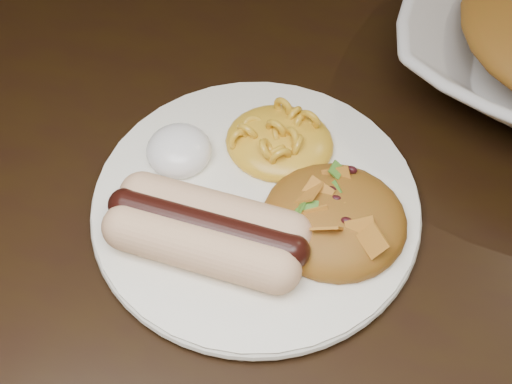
# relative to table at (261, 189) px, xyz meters

# --- Properties ---
(table) EXTENTS (1.60, 0.90, 0.75)m
(table) POSITION_rel_table_xyz_m (0.00, 0.00, 0.00)
(table) COLOR black
(table) RESTS_ON floor
(plate) EXTENTS (0.25, 0.25, 0.01)m
(plate) POSITION_rel_table_xyz_m (0.02, -0.08, 0.10)
(plate) COLOR white
(plate) RESTS_ON table
(hotdog) EXTENTS (0.13, 0.07, 0.03)m
(hotdog) POSITION_rel_table_xyz_m (-0.00, -0.13, 0.12)
(hotdog) COLOR #FAC496
(hotdog) RESTS_ON plate
(mac_and_cheese) EXTENTS (0.10, 0.10, 0.03)m
(mac_and_cheese) POSITION_rel_table_xyz_m (0.02, -0.03, 0.12)
(mac_and_cheese) COLOR gold
(mac_and_cheese) RESTS_ON plate
(sour_cream) EXTENTS (0.06, 0.06, 0.03)m
(sour_cream) POSITION_rel_table_xyz_m (-0.05, -0.06, 0.12)
(sour_cream) COLOR white
(sour_cream) RESTS_ON plate
(taco_salad) EXTENTS (0.11, 0.10, 0.05)m
(taco_salad) POSITION_rel_table_xyz_m (0.08, -0.09, 0.12)
(taco_salad) COLOR #B83A17
(taco_salad) RESTS_ON plate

